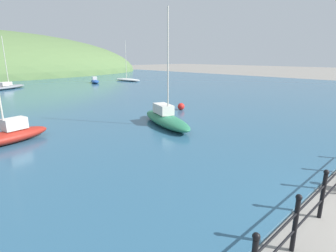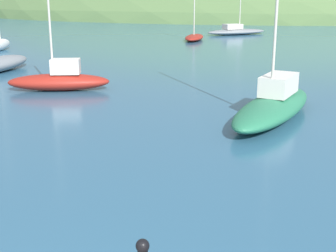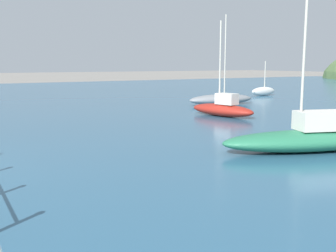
{
  "view_description": "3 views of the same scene",
  "coord_description": "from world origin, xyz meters",
  "px_view_note": "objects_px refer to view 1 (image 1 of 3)",
  "views": [
    {
      "loc": [
        -6.82,
        0.05,
        3.64
      ],
      "look_at": [
        0.14,
        7.36,
        0.96
      ],
      "focal_mm": 28.0,
      "sensor_mm": 36.0,
      "label": 1
    },
    {
      "loc": [
        1.85,
        -1.93,
        3.22
      ],
      "look_at": [
        0.64,
        4.79,
        1.26
      ],
      "focal_mm": 50.0,
      "sensor_mm": 36.0,
      "label": 2
    },
    {
      "loc": [
        9.51,
        1.49,
        2.43
      ],
      "look_at": [
        1.36,
        6.21,
        0.93
      ],
      "focal_mm": 42.0,
      "sensor_mm": 36.0,
      "label": 3
    }
  ],
  "objects_px": {
    "boat_far_right": "(166,118)",
    "boat_mid_harbor": "(128,79)",
    "boat_twin_mast": "(7,86)",
    "mooring_buoy": "(181,107)",
    "boat_red_dinghy": "(95,81)",
    "boat_far_left": "(10,135)"
  },
  "relations": [
    {
      "from": "boat_far_right",
      "to": "boat_mid_harbor",
      "type": "bearing_deg",
      "value": 59.13
    },
    {
      "from": "boat_twin_mast",
      "to": "mooring_buoy",
      "type": "distance_m",
      "value": 22.69
    },
    {
      "from": "boat_mid_harbor",
      "to": "boat_twin_mast",
      "type": "relative_size",
      "value": 1.02
    },
    {
      "from": "boat_red_dinghy",
      "to": "boat_far_left",
      "type": "bearing_deg",
      "value": -125.95
    },
    {
      "from": "boat_red_dinghy",
      "to": "mooring_buoy",
      "type": "xyz_separation_m",
      "value": [
        -5.13,
        -21.45,
        -0.04
      ]
    },
    {
      "from": "boat_red_dinghy",
      "to": "mooring_buoy",
      "type": "distance_m",
      "value": 22.06
    },
    {
      "from": "boat_far_left",
      "to": "boat_far_right",
      "type": "distance_m",
      "value": 7.19
    },
    {
      "from": "boat_mid_harbor",
      "to": "boat_twin_mast",
      "type": "xyz_separation_m",
      "value": [
        -15.87,
        0.97,
        0.06
      ]
    },
    {
      "from": "boat_far_left",
      "to": "boat_twin_mast",
      "type": "distance_m",
      "value": 22.47
    },
    {
      "from": "boat_far_left",
      "to": "boat_red_dinghy",
      "type": "xyz_separation_m",
      "value": [
        15.5,
        21.38,
        -0.07
      ]
    },
    {
      "from": "boat_far_left",
      "to": "boat_red_dinghy",
      "type": "distance_m",
      "value": 26.41
    },
    {
      "from": "boat_far_left",
      "to": "boat_far_right",
      "type": "bearing_deg",
      "value": -19.15
    },
    {
      "from": "boat_far_left",
      "to": "boat_twin_mast",
      "type": "bearing_deg",
      "value": 77.49
    },
    {
      "from": "mooring_buoy",
      "to": "boat_red_dinghy",
      "type": "bearing_deg",
      "value": 76.54
    },
    {
      "from": "boat_red_dinghy",
      "to": "boat_far_right",
      "type": "bearing_deg",
      "value": -110.16
    },
    {
      "from": "boat_far_left",
      "to": "mooring_buoy",
      "type": "height_order",
      "value": "boat_far_left"
    },
    {
      "from": "boat_mid_harbor",
      "to": "boat_far_right",
      "type": "bearing_deg",
      "value": -120.87
    },
    {
      "from": "boat_far_left",
      "to": "mooring_buoy",
      "type": "distance_m",
      "value": 10.37
    },
    {
      "from": "boat_far_right",
      "to": "boat_twin_mast",
      "type": "bearing_deg",
      "value": 94.53
    },
    {
      "from": "boat_red_dinghy",
      "to": "boat_twin_mast",
      "type": "xyz_separation_m",
      "value": [
        -10.64,
        0.56,
        -0.0
      ]
    },
    {
      "from": "boat_red_dinghy",
      "to": "boat_far_right",
      "type": "distance_m",
      "value": 25.28
    },
    {
      "from": "boat_twin_mast",
      "to": "boat_far_right",
      "type": "bearing_deg",
      "value": -85.47
    }
  ]
}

